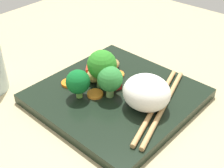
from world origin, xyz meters
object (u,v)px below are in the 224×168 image
(square_plate, at_px, (116,96))
(carrot_slice_1, at_px, (80,82))
(rice_mound, at_px, (145,94))
(broccoli_floret_1, at_px, (111,80))
(chopstick_pair, at_px, (160,105))

(square_plate, bearing_deg, carrot_slice_1, -71.46)
(carrot_slice_1, bearing_deg, rice_mound, 97.91)
(square_plate, relative_size, broccoli_floret_1, 4.36)
(rice_mound, height_order, broccoli_floret_1, same)
(rice_mound, height_order, chopstick_pair, rice_mound)
(square_plate, xyz_separation_m, rice_mound, (0.00, 0.07, 0.04))
(square_plate, relative_size, chopstick_pair, 1.21)
(square_plate, height_order, broccoli_floret_1, broccoli_floret_1)
(broccoli_floret_1, xyz_separation_m, carrot_slice_1, (0.01, -0.07, -0.03))
(carrot_slice_1, distance_m, chopstick_pair, 0.17)
(square_plate, bearing_deg, rice_mound, 85.92)
(square_plate, relative_size, rice_mound, 3.24)
(broccoli_floret_1, xyz_separation_m, chopstick_pair, (-0.03, 0.09, -0.03))
(square_plate, distance_m, chopstick_pair, 0.09)
(rice_mound, xyz_separation_m, broccoli_floret_1, (0.01, -0.07, 0.01))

